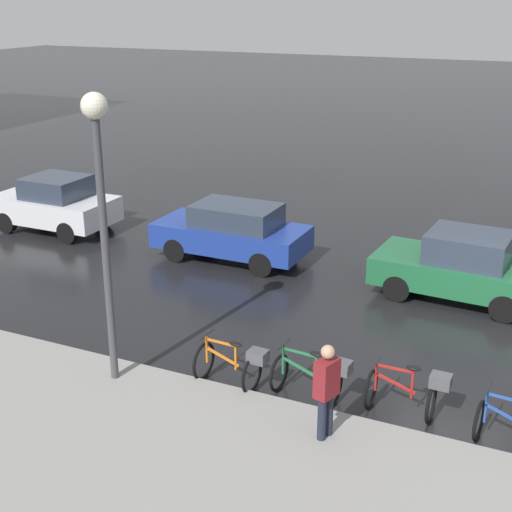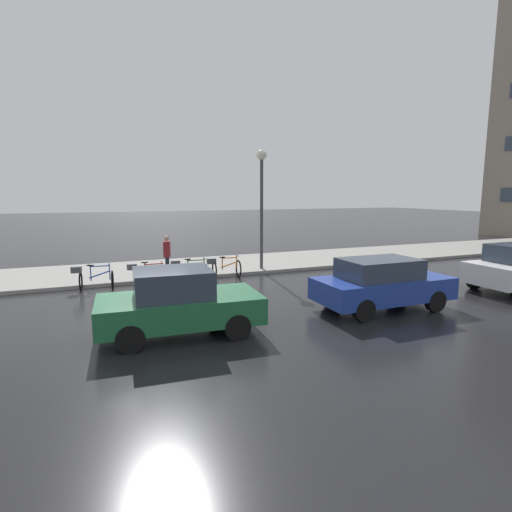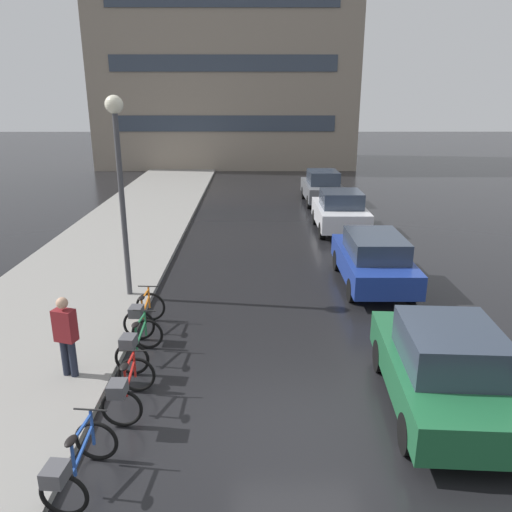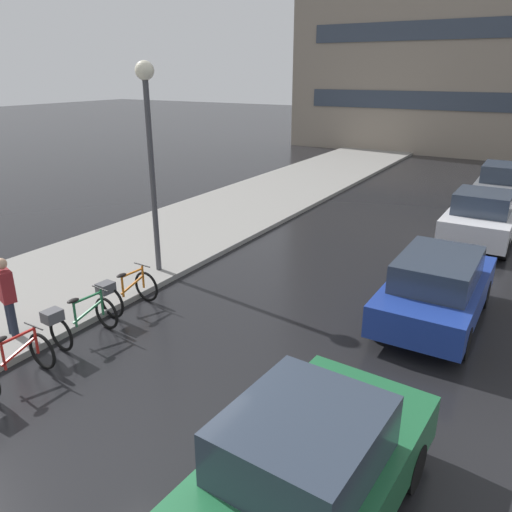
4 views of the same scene
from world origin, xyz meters
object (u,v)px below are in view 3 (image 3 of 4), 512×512
Objects in this scene: car_green at (445,369)px; streetlamp at (119,161)px; bicycle_nearest at (75,466)px; bicycle_third at (137,343)px; car_white at (340,212)px; pedestrian at (66,335)px; bicycle_farthest at (143,313)px; car_grey at (322,187)px; car_blue at (373,259)px; bicycle_second at (127,388)px.

car_green is 0.76× the size of streetlamp.
bicycle_third is at bearing 88.84° from bicycle_nearest.
car_green is at bearing -15.19° from bicycle_third.
pedestrian is (-7.06, -11.18, 0.17)m from car_white.
bicycle_farthest is 0.78× the size of pedestrian.
car_white reaches higher than bicycle_third.
bicycle_nearest is at bearing -106.94° from car_grey.
car_blue is (6.04, 3.04, 0.31)m from bicycle_farthest.
streetlamp is (-0.94, 7.06, 3.24)m from bicycle_nearest.
bicycle_third is 0.35× the size of car_blue.
bicycle_second is 0.34× the size of car_green.
streetlamp is (-0.82, 2.05, 3.25)m from bicycle_farthest.
bicycle_third is 0.36× the size of car_grey.
bicycle_nearest reaches higher than bicycle_third.
bicycle_farthest is at bearing 97.44° from bicycle_third.
car_grey reaches higher than car_white.
car_white is (5.96, 14.08, 0.34)m from bicycle_nearest.
car_blue is (5.85, 4.52, 0.30)m from bicycle_third.
pedestrian is 4.97m from streetlamp.
car_blue is 1.04× the size of car_grey.
car_white is at bearing 89.09° from car_green.
car_green is at bearing 1.08° from bicycle_second.
car_grey reaches higher than bicycle_third.
car_blue is 8.71m from pedestrian.
car_green reaches higher than car_blue.
car_grey is (0.19, 17.60, 0.03)m from car_green.
bicycle_nearest is 0.81× the size of pedestrian.
streetlamp reaches higher than bicycle_second.
car_blue is at bearing 36.21° from pedestrian.
bicycle_nearest is 20.47m from car_grey.
streetlamp reaches higher than bicycle_farthest.
car_grey is 18.11m from pedestrian.
bicycle_farthest is 3.93m from streetlamp.
bicycle_third is at bearing -82.56° from bicycle_farthest.
bicycle_second is at bearing -115.06° from car_white.
streetlamp reaches higher than car_white.
car_blue is at bearing 8.21° from streetlamp.
pedestrian is at bearing -122.29° from car_white.
car_grey is at bearing 69.85° from bicycle_third.
car_grey reaches higher than car_blue.
bicycle_third is at bearing 27.94° from pedestrian.
bicycle_third is 1.42m from pedestrian.
pedestrian is at bearing 172.32° from car_green.
bicycle_nearest is 0.35× the size of car_blue.
car_grey is at bearing 72.13° from bicycle_second.
pedestrian reaches higher than bicycle_nearest.
bicycle_farthest is at bearing 91.39° from bicycle_nearest.
car_white is at bearing 57.71° from pedestrian.
car_white is at bearing 67.05° from bicycle_nearest.
car_green is at bearing -90.91° from car_white.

